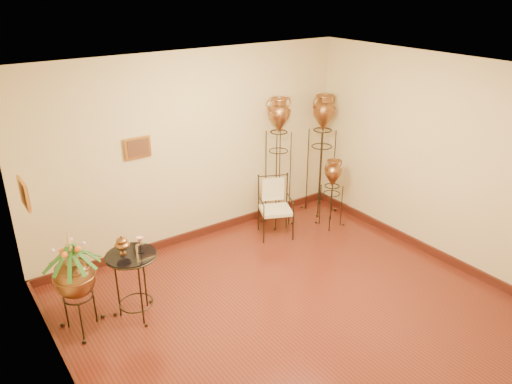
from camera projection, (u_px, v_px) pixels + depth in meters
ground at (302, 319)px, 5.83m from camera, size 5.00×5.00×0.00m
room_shell at (307, 182)px, 5.14m from camera, size 5.02×5.02×2.81m
amphora_tall at (278, 162)px, 7.68m from camera, size 0.52×0.52×2.07m
amphora_mid at (321, 154)px, 8.17m from camera, size 0.48×0.48×2.01m
amphora_short at (332, 193)px, 7.83m from camera, size 0.43×0.43×1.12m
planter_urn at (74, 275)px, 5.38m from camera, size 0.72×0.72×1.30m
armchair at (276, 208)px, 7.54m from camera, size 0.67×0.65×0.93m
side_table at (134, 284)px, 5.74m from camera, size 0.71×0.71×1.04m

